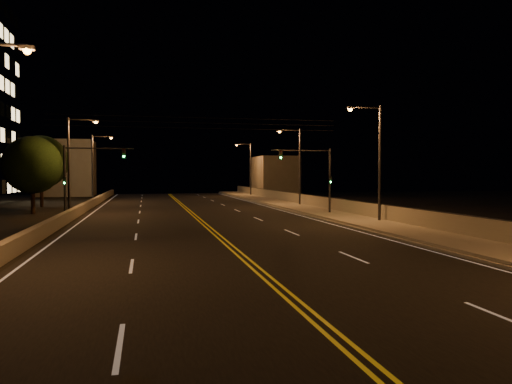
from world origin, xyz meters
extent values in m
plane|color=black|center=(0.00, 0.00, 0.00)|extent=(160.00, 160.00, 0.00)
cube|color=black|center=(0.00, 20.00, 0.01)|extent=(18.00, 120.00, 0.02)
cube|color=gray|center=(10.80, 20.00, 0.15)|extent=(3.60, 120.00, 0.30)
cube|color=gray|center=(8.93, 20.00, 0.07)|extent=(0.14, 120.00, 0.15)
cube|color=gray|center=(12.45, 20.00, 0.80)|extent=(0.30, 120.00, 1.00)
cube|color=gray|center=(-9.52, 20.00, 0.39)|extent=(0.45, 120.00, 0.78)
cube|color=gray|center=(16.50, 69.78, 3.14)|extent=(6.00, 10.00, 6.27)
cube|color=gray|center=(-16.00, 74.46, 4.37)|extent=(8.00, 8.00, 8.75)
cylinder|color=black|center=(12.45, 20.00, 1.33)|extent=(0.06, 120.00, 0.06)
cube|color=silver|center=(-8.60, 20.00, 0.02)|extent=(0.12, 116.00, 0.00)
cube|color=silver|center=(8.60, 20.00, 0.02)|extent=(0.12, 116.00, 0.00)
cube|color=gold|center=(-0.15, 20.00, 0.02)|extent=(0.12, 116.00, 0.00)
cube|color=gold|center=(0.15, 20.00, 0.02)|extent=(0.12, 116.00, 0.00)
cube|color=silver|center=(-4.50, 1.50, 0.02)|extent=(0.12, 3.00, 0.00)
cube|color=silver|center=(-4.50, 10.50, 0.02)|extent=(0.12, 3.00, 0.00)
cube|color=silver|center=(-4.50, 19.50, 0.02)|extent=(0.12, 3.00, 0.00)
cube|color=silver|center=(-4.50, 28.50, 0.02)|extent=(0.12, 3.00, 0.00)
cube|color=silver|center=(-4.50, 37.50, 0.02)|extent=(0.12, 3.00, 0.00)
cube|color=silver|center=(-4.50, 46.50, 0.02)|extent=(0.12, 3.00, 0.00)
cube|color=silver|center=(-4.50, 55.50, 0.02)|extent=(0.12, 3.00, 0.00)
cube|color=silver|center=(-4.50, 64.50, 0.02)|extent=(0.12, 3.00, 0.00)
cube|color=silver|center=(-4.50, 73.50, 0.02)|extent=(0.12, 3.00, 0.00)
cube|color=silver|center=(4.50, 1.50, 0.02)|extent=(0.12, 3.00, 0.00)
cube|color=silver|center=(4.50, 10.50, 0.02)|extent=(0.12, 3.00, 0.00)
cube|color=silver|center=(4.50, 19.50, 0.02)|extent=(0.12, 3.00, 0.00)
cube|color=silver|center=(4.50, 28.50, 0.02)|extent=(0.12, 3.00, 0.00)
cube|color=silver|center=(4.50, 37.50, 0.02)|extent=(0.12, 3.00, 0.00)
cube|color=silver|center=(4.50, 46.50, 0.02)|extent=(0.12, 3.00, 0.00)
cube|color=silver|center=(4.50, 55.50, 0.02)|extent=(0.12, 3.00, 0.00)
cube|color=silver|center=(4.50, 64.50, 0.02)|extent=(0.12, 3.00, 0.00)
cube|color=silver|center=(4.50, 73.50, 0.02)|extent=(0.12, 3.00, 0.00)
cylinder|color=#2D2D33|center=(11.80, 22.82, 4.09)|extent=(0.20, 0.20, 8.18)
cylinder|color=#2D2D33|center=(10.70, 22.82, 8.03)|extent=(2.20, 0.12, 0.12)
cube|color=#2D2D33|center=(9.60, 22.82, 7.96)|extent=(0.50, 0.25, 0.14)
sphere|color=#FF9E2D|center=(9.60, 22.82, 7.86)|extent=(0.28, 0.28, 0.28)
cylinder|color=#2D2D33|center=(11.80, 41.02, 4.09)|extent=(0.20, 0.20, 8.18)
cylinder|color=#2D2D33|center=(10.70, 41.02, 8.03)|extent=(2.20, 0.12, 0.12)
cube|color=#2D2D33|center=(9.60, 41.02, 7.96)|extent=(0.50, 0.25, 0.14)
sphere|color=#FF9E2D|center=(9.60, 41.02, 7.86)|extent=(0.28, 0.28, 0.28)
cylinder|color=#2D2D33|center=(11.80, 65.92, 4.09)|extent=(0.20, 0.20, 8.18)
cylinder|color=#2D2D33|center=(10.70, 65.92, 8.03)|extent=(2.20, 0.12, 0.12)
cube|color=#2D2D33|center=(9.60, 65.92, 7.96)|extent=(0.50, 0.25, 0.14)
sphere|color=#FF9E2D|center=(9.60, 65.92, 7.86)|extent=(0.28, 0.28, 0.28)
cube|color=#2D2D33|center=(-8.00, 10.22, 7.96)|extent=(0.50, 0.25, 0.14)
sphere|color=#FF9E2D|center=(-8.00, 10.22, 7.86)|extent=(0.28, 0.28, 0.28)
cylinder|color=#2D2D33|center=(-10.20, 35.09, 4.09)|extent=(0.20, 0.20, 8.18)
cylinder|color=#2D2D33|center=(-9.10, 35.09, 8.03)|extent=(2.20, 0.12, 0.12)
cube|color=#2D2D33|center=(-8.00, 35.09, 7.96)|extent=(0.50, 0.25, 0.14)
sphere|color=#FF9E2D|center=(-8.00, 35.09, 7.86)|extent=(0.28, 0.28, 0.28)
cylinder|color=#2D2D33|center=(-10.20, 54.30, 4.09)|extent=(0.20, 0.20, 8.18)
cylinder|color=#2D2D33|center=(-9.10, 54.30, 8.03)|extent=(2.20, 0.12, 0.12)
cube|color=#2D2D33|center=(-8.00, 54.30, 7.96)|extent=(0.50, 0.25, 0.14)
sphere|color=#FF9E2D|center=(-8.00, 54.30, 7.86)|extent=(0.28, 0.28, 0.28)
cylinder|color=#2D2D33|center=(11.00, 30.25, 2.81)|extent=(0.18, 0.18, 5.61)
cylinder|color=#2D2D33|center=(8.50, 30.25, 5.41)|extent=(5.00, 0.10, 0.10)
cube|color=black|center=(6.75, 30.25, 5.06)|extent=(0.28, 0.18, 0.80)
sphere|color=#19FF4C|center=(6.75, 30.14, 4.81)|extent=(0.14, 0.14, 0.14)
cube|color=black|center=(11.00, 30.10, 3.00)|extent=(0.22, 0.14, 0.55)
cylinder|color=#2D2D33|center=(-9.80, 30.25, 2.81)|extent=(0.18, 0.18, 5.61)
cylinder|color=#2D2D33|center=(-7.30, 30.25, 5.41)|extent=(5.00, 0.10, 0.10)
cube|color=black|center=(-5.55, 30.25, 5.06)|extent=(0.28, 0.18, 0.80)
sphere|color=#19FF4C|center=(-5.55, 30.14, 4.81)|extent=(0.14, 0.14, 0.14)
cube|color=black|center=(-9.80, 30.10, 3.00)|extent=(0.22, 0.14, 0.55)
cylinder|color=black|center=(0.00, 29.50, 7.00)|extent=(22.00, 0.03, 0.03)
cylinder|color=black|center=(0.00, 29.50, 7.40)|extent=(22.00, 0.03, 0.03)
cylinder|color=black|center=(0.00, 29.50, 7.80)|extent=(22.00, 0.03, 0.03)
cylinder|color=black|center=(-13.56, 37.71, 1.19)|extent=(0.36, 0.36, 2.37)
sphere|color=black|center=(-13.56, 37.71, 4.28)|extent=(5.01, 5.01, 5.01)
cylinder|color=black|center=(-14.72, 47.52, 1.32)|extent=(0.36, 0.36, 2.64)
sphere|color=black|center=(-14.72, 47.52, 4.77)|extent=(5.57, 5.57, 5.57)
camera|label=1|loc=(-3.95, -8.85, 3.51)|focal=35.00mm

